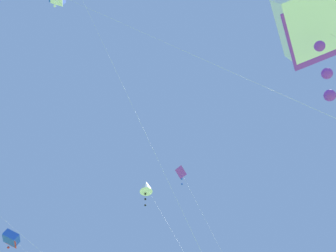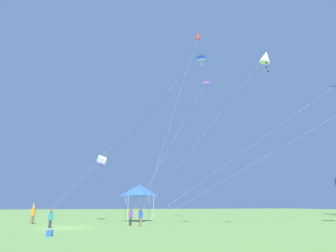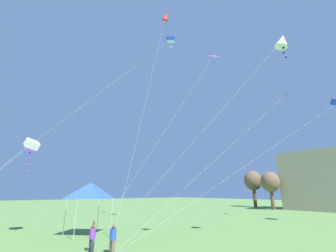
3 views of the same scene
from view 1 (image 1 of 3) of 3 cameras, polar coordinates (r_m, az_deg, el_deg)
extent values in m
cylinder|color=silver|center=(18.55, -5.93, 4.11)|extent=(7.35, 9.72, 27.76)
cylinder|color=silver|center=(13.39, 6.24, 9.68)|extent=(0.55, 19.88, 22.95)
sphere|color=white|center=(25.84, -16.73, 17.92)|extent=(0.17, 0.17, 0.17)
sphere|color=white|center=(25.52, -16.89, 17.11)|extent=(0.17, 0.17, 0.17)
cone|color=white|center=(29.61, -3.37, -9.17)|extent=(1.60, 1.57, 1.33)
sphere|color=black|center=(29.33, -3.47, -10.30)|extent=(0.16, 0.16, 0.16)
sphere|color=black|center=(29.11, -3.48, -11.06)|extent=(0.16, 0.16, 0.16)
sphere|color=black|center=(29.02, -3.48, -11.95)|extent=(0.16, 0.16, 0.16)
pyramid|color=purple|center=(24.25, 2.09, -7.01)|extent=(0.92, 0.94, 0.65)
sphere|color=blue|center=(23.93, 2.10, -8.07)|extent=(0.12, 0.12, 0.12)
sphere|color=blue|center=(23.81, 2.14, -8.83)|extent=(0.12, 0.12, 0.12)
cube|color=white|center=(7.89, 20.64, 14.67)|extent=(1.54, 1.26, 1.33)
cube|color=purple|center=(7.63, 21.20, 12.99)|extent=(1.23, 1.01, 0.74)
sphere|color=purple|center=(7.28, 22.10, 11.22)|extent=(0.19, 0.19, 0.19)
sphere|color=purple|center=(7.01, 23.07, 7.37)|extent=(0.19, 0.19, 0.19)
sphere|color=purple|center=(6.60, 23.43, 4.29)|extent=(0.19, 0.19, 0.19)
cube|color=blue|center=(37.39, -22.77, -15.45)|extent=(1.77, 1.80, 1.45)
cube|color=red|center=(37.27, -22.91, -15.98)|extent=(1.39, 1.59, 0.82)
sphere|color=red|center=(37.18, -23.15, -16.65)|extent=(0.21, 0.21, 0.21)
camera|label=2|loc=(41.06, 34.83, -31.16)|focal=28.00mm
camera|label=3|loc=(28.83, 39.14, -26.23)|focal=24.00mm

